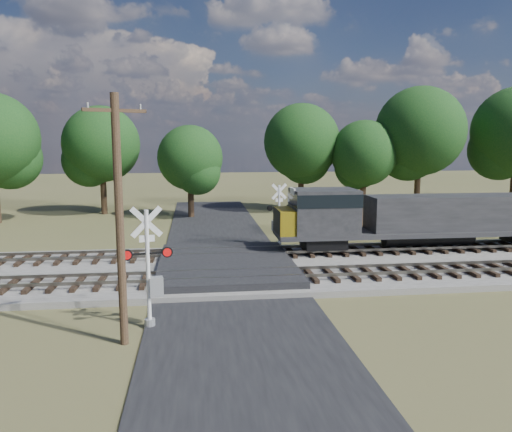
{
  "coord_description": "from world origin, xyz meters",
  "views": [
    {
      "loc": [
        -1.58,
        -25.15,
        6.96
      ],
      "look_at": [
        1.78,
        2.0,
        2.73
      ],
      "focal_mm": 35.0,
      "sensor_mm": 36.0,
      "label": 1
    }
  ],
  "objects": [
    {
      "name": "ballast_bed",
      "position": [
        10.0,
        0.5,
        0.15
      ],
      "size": [
        140.0,
        10.0,
        0.3
      ],
      "primitive_type": "cube",
      "color": "gray",
      "rests_on": "ground"
    },
    {
      "name": "utility_pole",
      "position": [
        -4.06,
        -8.46,
        4.47
      ],
      "size": [
        1.92,
        0.97,
        8.43
      ],
      "rotation": [
        0.0,
        0.0,
        0.43
      ],
      "color": "#322517",
      "rests_on": "ground"
    },
    {
      "name": "treeline",
      "position": [
        9.51,
        20.09,
        6.84
      ],
      "size": [
        79.59,
        11.51,
        11.86
      ],
      "color": "black",
      "rests_on": "ground"
    },
    {
      "name": "ground",
      "position": [
        0.0,
        0.0,
        0.0
      ],
      "size": [
        160.0,
        160.0,
        0.0
      ],
      "primitive_type": "plane",
      "color": "#4F502A",
      "rests_on": "ground"
    },
    {
      "name": "crossing_signal_near",
      "position": [
        -3.24,
        -7.02,
        1.9
      ],
      "size": [
        1.83,
        0.51,
        4.58
      ],
      "rotation": [
        0.0,
        0.0,
        0.2
      ],
      "color": "silver",
      "rests_on": "ground"
    },
    {
      "name": "equipment_shed",
      "position": [
        8.41,
        9.66,
        1.29
      ],
      "size": [
        3.79,
        3.79,
        2.55
      ],
      "rotation": [
        0.0,
        0.0,
        0.01
      ],
      "color": "#47311E",
      "rests_on": "ground"
    },
    {
      "name": "track_far",
      "position": [
        3.12,
        3.0,
        0.41
      ],
      "size": [
        140.0,
        2.6,
        0.33
      ],
      "color": "black",
      "rests_on": "ballast_bed"
    },
    {
      "name": "track_near",
      "position": [
        3.12,
        -2.0,
        0.41
      ],
      "size": [
        140.0,
        2.6,
        0.33
      ],
      "color": "black",
      "rests_on": "ballast_bed"
    },
    {
      "name": "crossing_signal_far",
      "position": [
        3.75,
        6.32,
        1.73
      ],
      "size": [
        1.66,
        0.46,
        4.15
      ],
      "rotation": [
        0.0,
        0.0,
        3.34
      ],
      "color": "silver",
      "rests_on": "ground"
    },
    {
      "name": "crossing_panel",
      "position": [
        0.0,
        0.5,
        0.32
      ],
      "size": [
        7.0,
        9.0,
        0.62
      ],
      "primitive_type": "cube",
      "color": "#262628",
      "rests_on": "ground"
    },
    {
      "name": "road",
      "position": [
        0.0,
        0.0,
        0.04
      ],
      "size": [
        7.0,
        60.0,
        0.08
      ],
      "primitive_type": "cube",
      "color": "black",
      "rests_on": "ground"
    }
  ]
}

